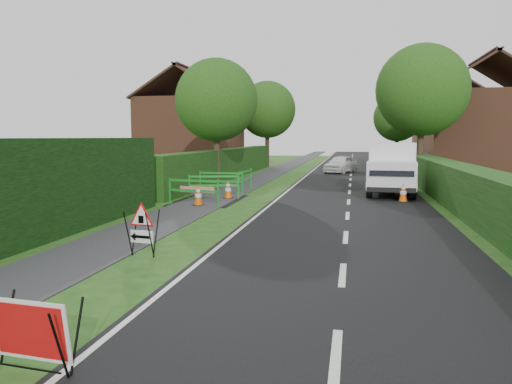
{
  "coord_description": "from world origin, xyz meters",
  "views": [
    {
      "loc": [
        2.65,
        -8.04,
        2.52
      ],
      "look_at": [
        0.43,
        3.31,
        1.25
      ],
      "focal_mm": 35.0,
      "sensor_mm": 36.0,
      "label": 1
    }
  ],
  "objects": [
    {
      "name": "ground",
      "position": [
        0.0,
        0.0,
        0.0
      ],
      "size": [
        120.0,
        120.0,
        0.0
      ],
      "primitive_type": "plane",
      "color": "#204A15",
      "rests_on": "ground"
    },
    {
      "name": "road_surface",
      "position": [
        2.5,
        35.0,
        0.0
      ],
      "size": [
        6.0,
        90.0,
        0.02
      ],
      "primitive_type": "cube",
      "color": "black",
      "rests_on": "ground"
    },
    {
      "name": "footpath",
      "position": [
        -3.0,
        35.0,
        0.01
      ],
      "size": [
        2.0,
        90.0,
        0.02
      ],
      "primitive_type": "cube",
      "color": "#2D2D30",
      "rests_on": "ground"
    },
    {
      "name": "hedge_west_far",
      "position": [
        -5.0,
        22.0,
        0.0
      ],
      "size": [
        1.0,
        24.0,
        1.8
      ],
      "primitive_type": "cube",
      "color": "#14380F",
      "rests_on": "ground"
    },
    {
      "name": "hedge_east",
      "position": [
        6.5,
        16.0,
        0.0
      ],
      "size": [
        1.2,
        50.0,
        1.5
      ],
      "primitive_type": "cube",
      "color": "#14380F",
      "rests_on": "ground"
    },
    {
      "name": "house_west",
      "position": [
        -10.0,
        30.0,
        2.9
      ],
      "size": [
        7.5,
        7.4,
        7.88
      ],
      "color": "brown",
      "rests_on": "ground"
    },
    {
      "name": "house_east_a",
      "position": [
        11.0,
        28.0,
        2.9
      ],
      "size": [
        7.5,
        7.4,
        7.88
      ],
      "color": "brown",
      "rests_on": "ground"
    },
    {
      "name": "house_east_b",
      "position": [
        12.0,
        42.0,
        2.9
      ],
      "size": [
        7.5,
        7.4,
        7.88
      ],
      "color": "brown",
      "rests_on": "ground"
    },
    {
      "name": "tree_nw",
      "position": [
        -4.6,
        18.0,
        4.48
      ],
      "size": [
        4.4,
        4.4,
        6.7
      ],
      "color": "#2D2116",
      "rests_on": "ground"
    },
    {
      "name": "tree_ne",
      "position": [
        6.4,
        22.0,
        5.17
      ],
      "size": [
        5.2,
        5.2,
        7.79
      ],
      "color": "#2D2116",
      "rests_on": "ground"
    },
    {
      "name": "tree_fw",
      "position": [
        -4.6,
        34.0,
        4.83
      ],
      "size": [
        4.8,
        4.8,
        7.24
      ],
      "color": "#2D2116",
      "rests_on": "ground"
    },
    {
      "name": "tree_fe",
      "position": [
        6.4,
        38.0,
        4.22
      ],
      "size": [
        4.2,
        4.2,
        6.33
      ],
      "color": "#2D2116",
      "rests_on": "ground"
    },
    {
      "name": "red_rect_sign",
      "position": [
        -0.69,
        -3.5,
        0.46
      ],
      "size": [
        0.99,
        0.66,
        0.81
      ],
      "rotation": [
        0.0,
        0.0,
        -0.1
      ],
      "color": "black",
      "rests_on": "ground"
    },
    {
      "name": "triangle_sign",
      "position": [
        -1.71,
        1.61,
        0.68
      ],
      "size": [
        0.77,
        0.77,
        0.98
      ],
      "rotation": [
        0.0,
        0.0,
        -0.17
      ],
      "color": "black",
      "rests_on": "ground"
    },
    {
      "name": "works_van",
      "position": [
        4.33,
        14.69,
        1.2
      ],
      "size": [
        2.33,
        5.11,
        2.27
      ],
      "rotation": [
        0.0,
        0.0,
        -0.08
      ],
      "color": "silver",
      "rests_on": "ground"
    },
    {
      "name": "traffic_cone_0",
      "position": [
        4.58,
        11.99,
        0.39
      ],
      "size": [
        0.38,
        0.38,
        0.79
      ],
      "color": "black",
      "rests_on": "ground"
    },
    {
      "name": "traffic_cone_1",
      "position": [
        4.61,
        14.18,
        0.39
      ],
      "size": [
        0.38,
        0.38,
        0.79
      ],
      "color": "black",
      "rests_on": "ground"
    },
    {
      "name": "traffic_cone_2",
      "position": [
        4.54,
        16.48,
        0.39
      ],
      "size": [
        0.38,
        0.38,
        0.79
      ],
      "color": "black",
      "rests_on": "ground"
    },
    {
      "name": "traffic_cone_3",
      "position": [
        -2.95,
        9.48,
        0.39
      ],
      "size": [
        0.38,
        0.38,
        0.79
      ],
      "color": "black",
      "rests_on": "ground"
    },
    {
      "name": "traffic_cone_4",
      "position": [
        -2.39,
        11.73,
        0.39
      ],
      "size": [
        0.38,
        0.38,
        0.79
      ],
      "color": "black",
      "rests_on": "ground"
    },
    {
      "name": "ped_barrier_0",
      "position": [
        -3.14,
        9.51,
        0.63
      ],
      "size": [
        2.09,
        0.69,
        1.0
      ],
      "rotation": [
        0.0,
        0.0,
        -0.17
      ],
      "color": "#188423",
      "rests_on": "ground"
    },
    {
      "name": "ped_barrier_1",
      "position": [
        -2.96,
        11.6,
        0.63
      ],
      "size": [
        2.08,
        0.83,
        1.0
      ],
      "rotation": [
        0.0,
        0.0,
        0.24
      ],
      "color": "#188423",
      "rests_on": "ground"
    },
    {
      "name": "ped_barrier_2",
      "position": [
        -3.17,
        13.53,
        0.63
      ],
      "size": [
        2.08,
        0.48,
        1.0
      ],
      "rotation": [
        0.0,
        0.0,
        -0.06
      ],
      "color": "#188423",
      "rests_on": "ground"
    },
    {
      "name": "ped_barrier_3",
      "position": [
        -2.29,
        14.67,
        0.63
      ],
      "size": [
        0.47,
        2.08,
        1.0
      ],
      "rotation": [
        0.0,
        0.0,
        1.51
      ],
      "color": "#188423",
      "rests_on": "ground"
    },
    {
      "name": "redwhite_plank",
      "position": [
        -3.43,
        10.81,
        0.0
      ],
      "size": [
        1.49,
        0.29,
        0.25
      ],
      "primitive_type": "cube",
      "rotation": [
        0.0,
        0.0,
        -0.17
      ],
      "color": "red",
      "rests_on": "ground"
    },
    {
      "name": "hatchback_car",
      "position": [
        1.78,
        27.73,
        0.63
      ],
      "size": [
        2.64,
        3.96,
        1.25
      ],
      "primitive_type": "imported",
      "rotation": [
        0.0,
        0.0,
        -0.35
      ],
      "color": "white",
      "rests_on": "ground"
    }
  ]
}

